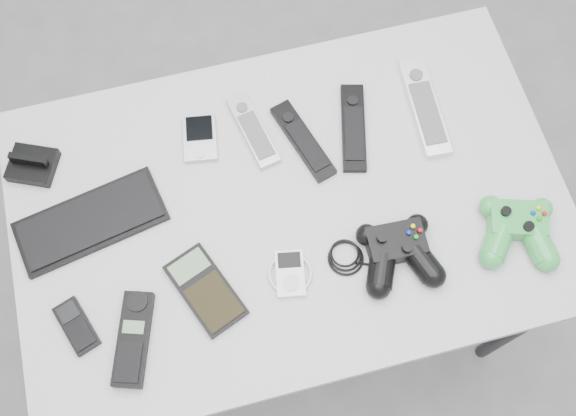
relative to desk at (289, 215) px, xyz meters
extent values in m
plane|color=slate|center=(-0.04, 0.07, -0.67)|extent=(3.50, 3.50, 0.00)
cube|color=gray|center=(0.00, 0.00, 0.05)|extent=(1.09, 0.70, 0.03)
cylinder|color=black|center=(0.50, -0.30, -0.32)|extent=(0.04, 0.04, 0.70)
cylinder|color=black|center=(-0.50, 0.30, -0.32)|extent=(0.04, 0.04, 0.70)
cylinder|color=black|center=(0.50, 0.30, -0.32)|extent=(0.04, 0.04, 0.70)
cube|color=black|center=(-0.38, 0.06, 0.07)|extent=(0.30, 0.17, 0.02)
cube|color=black|center=(-0.48, 0.21, 0.09)|extent=(0.11, 0.11, 0.05)
cube|color=#A9A9B0|center=(-0.14, 0.18, 0.07)|extent=(0.08, 0.11, 0.02)
cube|color=#A9A9B0|center=(-0.03, 0.17, 0.07)|extent=(0.08, 0.18, 0.02)
cube|color=black|center=(0.06, 0.12, 0.07)|extent=(0.10, 0.20, 0.02)
cube|color=black|center=(0.17, 0.13, 0.07)|extent=(0.10, 0.20, 0.02)
cube|color=silver|center=(0.33, 0.14, 0.08)|extent=(0.07, 0.24, 0.02)
cube|color=black|center=(-0.44, -0.14, 0.07)|extent=(0.08, 0.11, 0.02)
cube|color=black|center=(-0.34, -0.19, 0.08)|extent=(0.10, 0.18, 0.03)
cube|color=black|center=(-0.20, -0.13, 0.07)|extent=(0.14, 0.19, 0.02)
cube|color=white|center=(-0.04, -0.14, 0.07)|extent=(0.10, 0.10, 0.02)
camera|label=1|loc=(-0.13, -0.48, 1.30)|focal=42.00mm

